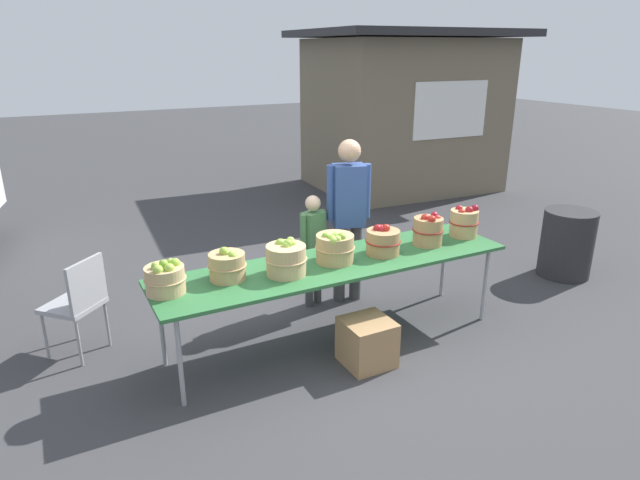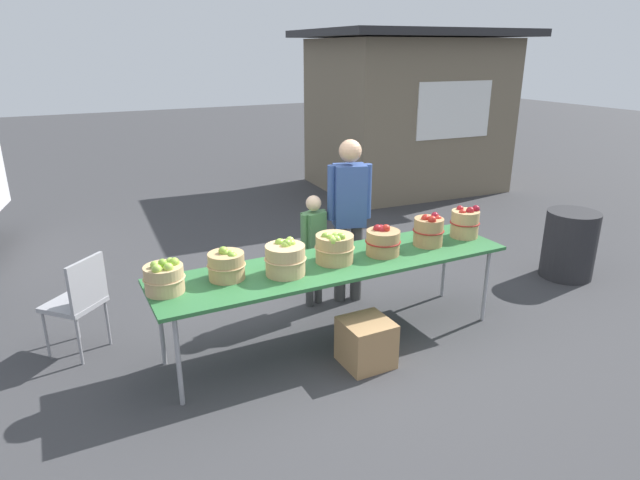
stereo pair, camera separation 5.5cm
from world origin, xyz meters
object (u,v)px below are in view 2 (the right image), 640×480
Objects in this scene: apple_basket_green_1 at (227,265)px; apple_basket_green_2 at (285,258)px; apple_basket_green_0 at (164,277)px; vendor_adult at (349,209)px; market_table at (336,265)px; apple_basket_red_1 at (429,230)px; produce_crate at (366,342)px; child_customer at (314,242)px; folding_chair at (79,298)px; trash_barrel at (569,244)px; apple_basket_red_2 at (465,223)px; apple_basket_green_3 at (335,247)px; apple_basket_red_0 at (383,241)px.

apple_basket_green_2 is (0.44, -0.12, 0.02)m from apple_basket_green_1.
vendor_adult is (1.92, 0.64, 0.10)m from apple_basket_green_0.
apple_basket_green_0 reaches higher than market_table.
vendor_adult is (0.51, 0.68, 0.25)m from market_table.
produce_crate is (-0.90, -0.43, -0.70)m from apple_basket_red_1.
child_customer is 2.14m from folding_chair.
vendor_adult is 2.17× the size of trash_barrel.
market_table is 1.41m from apple_basket_red_2.
child_customer reaches higher than produce_crate.
apple_basket_green_3 is 0.88× the size of produce_crate.
apple_basket_green_2 reaches higher than apple_basket_green_0.
apple_basket_green_1 is (-0.93, 0.08, 0.15)m from market_table.
vendor_adult is at bearing 53.02° from market_table.
apple_basket_red_1 reaches higher than apple_basket_green_1.
apple_basket_green_3 is at bearing -178.44° from trash_barrel.
apple_basket_red_0 is at bearing 101.48° from vendor_adult.
vendor_adult is 4.28× the size of produce_crate.
child_customer is (-0.36, 0.06, -0.30)m from vendor_adult.
apple_basket_green_1 is 0.97× the size of apple_basket_red_0.
apple_basket_green_3 is at bearing -179.47° from apple_basket_red_2.
vendor_adult reaches higher than apple_basket_green_3.
apple_basket_red_1 is at bearing 25.23° from produce_crate.
apple_basket_red_2 is at bearing 3.86° from apple_basket_red_1.
apple_basket_green_0 is 1.01m from folding_chair.
vendor_adult is at bearing 84.72° from apple_basket_red_0.
apple_basket_green_1 is at bearing 176.04° from apple_basket_red_0.
apple_basket_green_0 is 2.81m from apple_basket_red_2.
apple_basket_green_0 is 1.39m from apple_basket_green_3.
folding_chair is at bearing 158.24° from apple_basket_green_3.
vendor_adult is at bearing 122.19° from apple_basket_red_1.
vendor_adult reaches higher than market_table.
apple_basket_red_2 is at bearing -177.55° from trash_barrel.
produce_crate is (-1.35, -0.46, -0.70)m from apple_basket_red_2.
apple_basket_red_2 is 1.59m from produce_crate.
apple_basket_green_3 is at bearing 60.83° from child_customer.
apple_basket_green_3 is at bearing 97.54° from produce_crate.
market_table is 1.89× the size of vendor_adult.
vendor_adult reaches higher than apple_basket_green_0.
trash_barrel is at bearing 0.18° from apple_basket_green_1.
folding_chair is 2.24× the size of produce_crate.
child_customer is (-0.79, 0.75, -0.22)m from apple_basket_red_1.
apple_basket_green_2 is 0.95m from produce_crate.
vendor_adult reaches higher than apple_basket_green_2.
vendor_adult is at bearing 22.81° from apple_basket_green_1.
market_table is 10.19× the size of apple_basket_red_2.
apple_basket_green_3 is at bearing 155.71° from market_table.
apple_basket_green_2 is at bearing -5.43° from apple_basket_green_0.
trash_barrel is at bearing 150.95° from child_customer.
child_customer is at bearing 135.00° from folding_chair.
apple_basket_green_0 is 1.02× the size of apple_basket_green_1.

